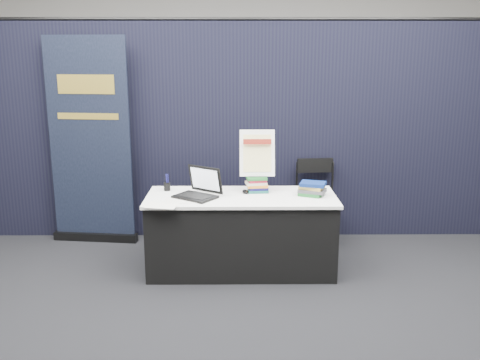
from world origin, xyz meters
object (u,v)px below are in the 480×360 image
(display_table, at_px, (241,233))
(book_stack_short, at_px, (312,189))
(pullup_banner, at_px, (91,154))
(stacking_chair, at_px, (316,198))
(info_sign, at_px, (257,154))
(book_stack_tall, at_px, (257,184))
(laptop, at_px, (195,190))

(display_table, distance_m, book_stack_short, 0.80)
(pullup_banner, bearing_deg, stacking_chair, 4.54)
(book_stack_short, relative_size, info_sign, 0.59)
(stacking_chair, bearing_deg, book_stack_tall, -143.38)
(book_stack_short, xyz_separation_m, pullup_banner, (-2.31, 0.83, 0.18))
(display_table, relative_size, laptop, 3.77)
(book_stack_short, distance_m, info_sign, 0.62)
(book_stack_tall, bearing_deg, pullup_banner, 158.33)
(book_stack_short, bearing_deg, laptop, -177.72)
(laptop, xyz_separation_m, book_stack_short, (1.10, 0.04, -0.00))
(book_stack_short, bearing_deg, book_stack_tall, 166.63)
(display_table, relative_size, info_sign, 3.91)
(laptop, relative_size, book_stack_tall, 2.28)
(display_table, bearing_deg, book_stack_short, 1.12)
(laptop, bearing_deg, pullup_banner, 178.75)
(pullup_banner, bearing_deg, info_sign, -14.00)
(pullup_banner, distance_m, stacking_chair, 2.52)
(laptop, bearing_deg, info_sign, 53.40)
(display_table, height_order, info_sign, info_sign)
(display_table, xyz_separation_m, pullup_banner, (-1.64, 0.85, 0.62))
(book_stack_short, distance_m, pullup_banner, 2.46)
(pullup_banner, height_order, stacking_chair, pullup_banner)
(pullup_banner, bearing_deg, display_table, -20.56)
(info_sign, bearing_deg, stacking_chair, 40.69)
(display_table, bearing_deg, pullup_banner, 152.61)
(book_stack_tall, height_order, book_stack_short, book_stack_tall)
(book_stack_tall, height_order, stacking_chair, stacking_chair)
(book_stack_tall, height_order, info_sign, info_sign)
(book_stack_tall, distance_m, book_stack_short, 0.53)
(book_stack_short, height_order, info_sign, info_sign)
(display_table, bearing_deg, info_sign, 46.93)
(pullup_banner, bearing_deg, laptop, -29.29)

